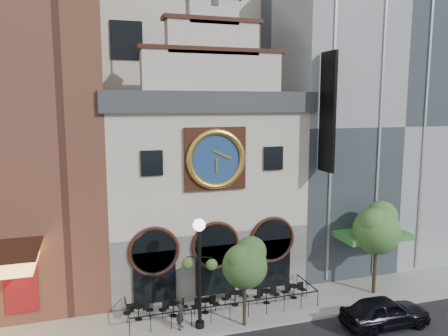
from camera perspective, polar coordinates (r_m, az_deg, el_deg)
ground at (r=23.89m, az=1.76°, el=-20.79°), size 120.00×120.00×0.00m
sidewalk at (r=25.95m, az=-0.16°, el=-18.09°), size 44.00×5.00×0.15m
clock_building at (r=28.79m, az=-3.34°, el=-1.55°), size 12.60×8.78×18.65m
retail_building at (r=35.78m, az=16.40°, el=5.62°), size 14.00×14.40×20.00m
office_tower at (r=41.15m, az=-7.96°, el=20.00°), size 20.00×16.00×40.00m
cafe_railing at (r=25.72m, az=-0.16°, el=-17.04°), size 10.60×2.60×0.90m
bistro_0 at (r=25.07m, az=-11.13°, el=-17.88°), size 1.58×0.68×0.90m
bistro_1 at (r=25.13m, az=-6.63°, el=-17.71°), size 1.58×0.68×0.90m
bistro_2 at (r=25.34m, az=-2.47°, el=-17.43°), size 1.58×0.68×0.90m
bistro_3 at (r=26.20m, az=1.45°, el=-16.52°), size 1.58×0.68×0.90m
bistro_4 at (r=26.52m, az=5.58°, el=-16.24°), size 1.58×0.68×0.90m
bistro_5 at (r=27.35m, az=9.12°, el=-15.52°), size 1.58×0.68×0.90m
car_right at (r=25.59m, az=20.29°, el=-17.20°), size 4.79×2.00×1.62m
pedestrian at (r=23.70m, az=-5.69°, el=-18.31°), size 0.65×0.75×1.72m
lamppost at (r=22.66m, az=-3.24°, el=-12.05°), size 1.75×1.09×5.80m
tree_left at (r=22.97m, az=2.80°, el=-12.18°), size 2.43×2.34×4.68m
tree_right at (r=28.07m, az=19.36°, el=-7.29°), size 2.94×2.83×5.65m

